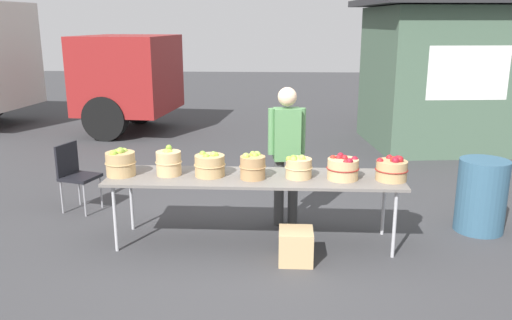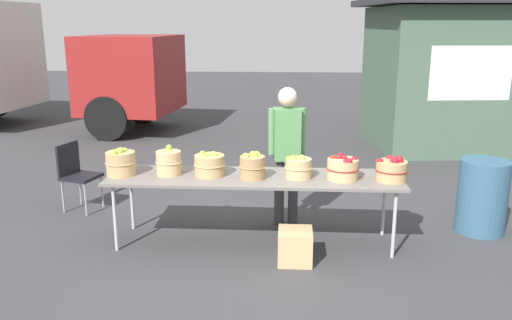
# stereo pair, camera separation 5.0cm
# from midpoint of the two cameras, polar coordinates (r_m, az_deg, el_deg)

# --- Properties ---
(ground_plane) EXTENTS (40.00, 40.00, 0.00)m
(ground_plane) POSITION_cam_midpoint_polar(r_m,az_deg,el_deg) (5.82, 0.06, -8.87)
(ground_plane) COLOR #38383A
(market_table) EXTENTS (3.10, 0.76, 0.75)m
(market_table) POSITION_cam_midpoint_polar(r_m,az_deg,el_deg) (5.57, 0.06, -2.12)
(market_table) COLOR slate
(market_table) RESTS_ON ground
(apple_basket_green_0) EXTENTS (0.33, 0.33, 0.30)m
(apple_basket_green_0) POSITION_cam_midpoint_polar(r_m,az_deg,el_deg) (5.76, -14.21, -0.24)
(apple_basket_green_0) COLOR tan
(apple_basket_green_0) RESTS_ON market_table
(apple_basket_green_1) EXTENTS (0.28, 0.28, 0.31)m
(apple_basket_green_1) POSITION_cam_midpoint_polar(r_m,az_deg,el_deg) (5.67, -9.19, -0.22)
(apple_basket_green_1) COLOR tan
(apple_basket_green_1) RESTS_ON market_table
(apple_basket_green_2) EXTENTS (0.34, 0.34, 0.27)m
(apple_basket_green_2) POSITION_cam_midpoint_polar(r_m,az_deg,el_deg) (5.58, -4.80, -0.53)
(apple_basket_green_2) COLOR tan
(apple_basket_green_2) RESTS_ON market_table
(apple_basket_green_3) EXTENTS (0.28, 0.28, 0.28)m
(apple_basket_green_3) POSITION_cam_midpoint_polar(r_m,az_deg,el_deg) (5.46, -0.12, -0.69)
(apple_basket_green_3) COLOR #A87F51
(apple_basket_green_3) RESTS_ON market_table
(apple_basket_green_4) EXTENTS (0.29, 0.29, 0.25)m
(apple_basket_green_4) POSITION_cam_midpoint_polar(r_m,az_deg,el_deg) (5.50, 4.85, -0.76)
(apple_basket_green_4) COLOR tan
(apple_basket_green_4) RESTS_ON market_table
(apple_basket_red_0) EXTENTS (0.34, 0.34, 0.26)m
(apple_basket_red_0) POSITION_cam_midpoint_polar(r_m,az_deg,el_deg) (5.51, 9.62, -0.89)
(apple_basket_red_0) COLOR tan
(apple_basket_red_0) RESTS_ON market_table
(apple_basket_red_1) EXTENTS (0.34, 0.34, 0.26)m
(apple_basket_red_1) POSITION_cam_midpoint_polar(r_m,az_deg,el_deg) (5.58, 14.71, -1.00)
(apple_basket_red_1) COLOR tan
(apple_basket_red_1) RESTS_ON market_table
(vendor_adult) EXTENTS (0.43, 0.25, 1.63)m
(vendor_adult) POSITION_cam_midpoint_polar(r_m,az_deg,el_deg) (6.04, 3.59, 1.55)
(vendor_adult) COLOR #3F3F3F
(vendor_adult) RESTS_ON ground
(food_kiosk) EXTENTS (3.80, 3.27, 2.74)m
(food_kiosk) POSITION_cam_midpoint_polar(r_m,az_deg,el_deg) (10.78, 20.97, 8.75)
(food_kiosk) COLOR #47604C
(food_kiosk) RESTS_ON ground
(folding_chair) EXTENTS (0.50, 0.50, 0.86)m
(folding_chair) POSITION_cam_midpoint_polar(r_m,az_deg,el_deg) (7.01, -18.69, -1.14)
(folding_chair) COLOR black
(folding_chair) RESTS_ON ground
(trash_barrel) EXTENTS (0.55, 0.55, 0.84)m
(trash_barrel) POSITION_cam_midpoint_polar(r_m,az_deg,el_deg) (6.51, 23.48, -3.63)
(trash_barrel) COLOR #335972
(trash_barrel) RESTS_ON ground
(produce_crate) EXTENTS (0.34, 0.34, 0.34)m
(produce_crate) POSITION_cam_midpoint_polar(r_m,az_deg,el_deg) (5.33, 4.53, -9.29)
(produce_crate) COLOR tan
(produce_crate) RESTS_ON ground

